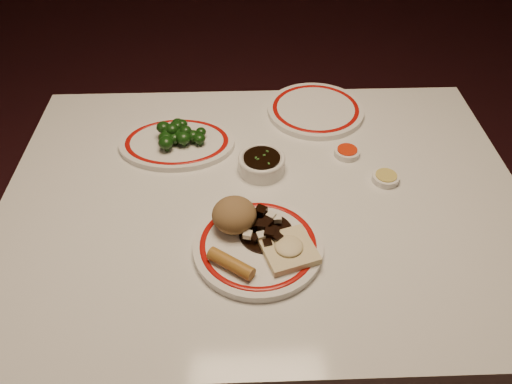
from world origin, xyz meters
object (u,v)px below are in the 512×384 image
object	(u,v)px
broccoli_plate	(177,143)
broccoli_pile	(176,133)
fried_wonton	(289,249)
stirfry_heap	(265,229)
soy_bowl	(262,164)
dining_table	(263,222)
spring_roll	(231,264)
main_plate	(258,246)
rice_mound	(234,215)

from	to	relation	value
broccoli_plate	broccoli_pile	bearing A→B (deg)	64.59
fried_wonton	stirfry_heap	bearing A→B (deg)	129.87
soy_bowl	dining_table	bearing A→B (deg)	-89.36
dining_table	spring_roll	bearing A→B (deg)	-108.09
stirfry_heap	broccoli_pile	world-z (taller)	broccoli_pile
dining_table	spring_roll	xyz separation A→B (m)	(-0.07, -0.23, 0.12)
dining_table	broccoli_pile	xyz separation A→B (m)	(-0.21, 0.19, 0.13)
spring_roll	broccoli_pile	world-z (taller)	broccoli_pile
stirfry_heap	soy_bowl	bearing A→B (deg)	89.16
spring_roll	dining_table	bearing A→B (deg)	17.69
dining_table	main_plate	distance (m)	0.19
dining_table	rice_mound	distance (m)	0.19
rice_mound	stirfry_heap	world-z (taller)	rice_mound
dining_table	broccoli_pile	distance (m)	0.32
main_plate	soy_bowl	xyz separation A→B (m)	(0.02, 0.25, 0.01)
dining_table	broccoli_plate	xyz separation A→B (m)	(-0.21, 0.19, 0.10)
rice_mound	broccoli_pile	size ratio (longest dim) A/B	0.75
spring_roll	fried_wonton	world-z (taller)	same
rice_mound	broccoli_plate	world-z (taller)	rice_mound
main_plate	soy_bowl	world-z (taller)	soy_bowl
broccoli_pile	soy_bowl	bearing A→B (deg)	-27.37
spring_roll	broccoli_plate	xyz separation A→B (m)	(-0.14, 0.42, -0.02)
rice_mound	fried_wonton	world-z (taller)	rice_mound
main_plate	rice_mound	world-z (taller)	rice_mound
broccoli_pile	broccoli_plate	bearing A→B (deg)	-115.41
main_plate	spring_roll	bearing A→B (deg)	-131.79
dining_table	stirfry_heap	size ratio (longest dim) A/B	10.50
stirfry_heap	rice_mound	bearing A→B (deg)	160.50
spring_roll	fried_wonton	distance (m)	0.12
rice_mound	spring_roll	xyz separation A→B (m)	(-0.01, -0.11, -0.02)
spring_roll	main_plate	bearing A→B (deg)	-6.01
dining_table	rice_mound	xyz separation A→B (m)	(-0.07, -0.11, 0.14)
fried_wonton	stirfry_heap	xyz separation A→B (m)	(-0.05, 0.05, 0.00)
main_plate	broccoli_plate	size ratio (longest dim) A/B	1.06
fried_wonton	stirfry_heap	size ratio (longest dim) A/B	1.10
fried_wonton	broccoli_plate	distance (m)	0.46
broccoli_pile	dining_table	bearing A→B (deg)	-42.48
main_plate	stirfry_heap	size ratio (longest dim) A/B	2.78
broccoli_plate	rice_mound	bearing A→B (deg)	-64.27
rice_mound	stirfry_heap	size ratio (longest dim) A/B	0.82
main_plate	broccoli_pile	size ratio (longest dim) A/B	2.54
spring_roll	broccoli_pile	size ratio (longest dim) A/B	0.79
spring_roll	stirfry_heap	xyz separation A→B (m)	(0.07, 0.09, -0.00)
dining_table	rice_mound	bearing A→B (deg)	-120.29
main_plate	soy_bowl	bearing A→B (deg)	85.82
spring_roll	soy_bowl	world-z (taller)	spring_roll
stirfry_heap	broccoli_plate	size ratio (longest dim) A/B	0.38
soy_bowl	broccoli_plate	bearing A→B (deg)	153.47
stirfry_heap	dining_table	bearing A→B (deg)	88.23
dining_table	broccoli_pile	size ratio (longest dim) A/B	9.61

